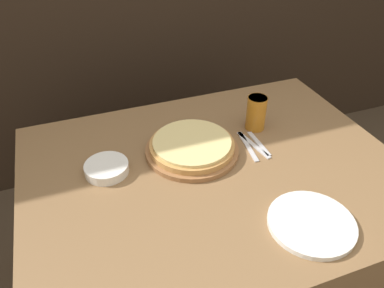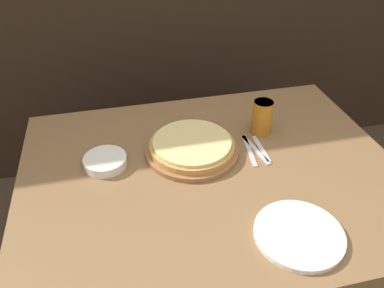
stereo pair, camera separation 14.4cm
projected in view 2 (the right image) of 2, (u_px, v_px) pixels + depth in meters
The scene contains 8 objects.
dining_table at pixel (209, 238), 1.60m from camera, with size 1.39×1.07×0.76m.
pizza_on_board at pixel (192, 147), 1.45m from camera, with size 0.36×0.36×0.06m.
beer_glass at pixel (262, 116), 1.53m from camera, with size 0.08×0.08×0.15m.
dinner_plate at pixel (299, 234), 1.12m from camera, with size 0.27×0.27×0.02m.
side_bowl at pixel (105, 161), 1.39m from camera, with size 0.16×0.16×0.04m.
fork at pixel (249, 150), 1.47m from camera, with size 0.04×0.20×0.00m.
dinner_knife at pixel (255, 149), 1.47m from camera, with size 0.05×0.20×0.00m.
spoon at pixel (261, 149), 1.48m from camera, with size 0.02×0.17×0.00m.
Camera 2 is at (-0.31, -1.00, 1.65)m, focal length 35.00 mm.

